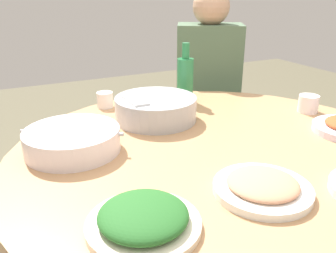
{
  "coord_description": "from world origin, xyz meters",
  "views": [
    {
      "loc": [
        0.82,
        -0.6,
        1.23
      ],
      "look_at": [
        -0.13,
        -0.12,
        0.8
      ],
      "focal_mm": 38.02,
      "sensor_mm": 36.0,
      "label": 1
    }
  ],
  "objects_px": {
    "rice_bowl": "(156,108)",
    "dish_greens": "(143,218)",
    "tea_cup_near": "(308,104)",
    "stool_for_diner_left": "(205,163)",
    "diner_left": "(208,74)",
    "round_dining_table": "(221,171)",
    "dish_shrimp": "(263,186)",
    "tea_cup_far": "(105,100)",
    "green_bottle": "(185,79)",
    "soup_bowl": "(73,141)"
  },
  "relations": [
    {
      "from": "diner_left",
      "to": "stool_for_diner_left",
      "type": "bearing_deg",
      "value": 0.0
    },
    {
      "from": "dish_shrimp",
      "to": "stool_for_diner_left",
      "type": "distance_m",
      "value": 1.27
    },
    {
      "from": "dish_shrimp",
      "to": "diner_left",
      "type": "relative_size",
      "value": 0.32
    },
    {
      "from": "dish_greens",
      "to": "diner_left",
      "type": "bearing_deg",
      "value": 141.48
    },
    {
      "from": "dish_shrimp",
      "to": "tea_cup_near",
      "type": "distance_m",
      "value": 0.69
    },
    {
      "from": "dish_shrimp",
      "to": "green_bottle",
      "type": "relative_size",
      "value": 0.95
    },
    {
      "from": "dish_greens",
      "to": "green_bottle",
      "type": "distance_m",
      "value": 0.89
    },
    {
      "from": "tea_cup_near",
      "to": "tea_cup_far",
      "type": "relative_size",
      "value": 1.18
    },
    {
      "from": "round_dining_table",
      "to": "stool_for_diner_left",
      "type": "distance_m",
      "value": 1.01
    },
    {
      "from": "tea_cup_near",
      "to": "stool_for_diner_left",
      "type": "bearing_deg",
      "value": -174.54
    },
    {
      "from": "rice_bowl",
      "to": "round_dining_table",
      "type": "bearing_deg",
      "value": 12.37
    },
    {
      "from": "soup_bowl",
      "to": "tea_cup_near",
      "type": "relative_size",
      "value": 3.67
    },
    {
      "from": "tea_cup_far",
      "to": "rice_bowl",
      "type": "bearing_deg",
      "value": 28.67
    },
    {
      "from": "round_dining_table",
      "to": "stool_for_diner_left",
      "type": "relative_size",
      "value": 2.88
    },
    {
      "from": "tea_cup_near",
      "to": "stool_for_diner_left",
      "type": "distance_m",
      "value": 0.85
    },
    {
      "from": "round_dining_table",
      "to": "tea_cup_near",
      "type": "height_order",
      "value": "tea_cup_near"
    },
    {
      "from": "soup_bowl",
      "to": "dish_shrimp",
      "type": "bearing_deg",
      "value": 38.97
    },
    {
      "from": "tea_cup_near",
      "to": "dish_shrimp",
      "type": "bearing_deg",
      "value": -55.37
    },
    {
      "from": "round_dining_table",
      "to": "rice_bowl",
      "type": "height_order",
      "value": "rice_bowl"
    },
    {
      "from": "rice_bowl",
      "to": "diner_left",
      "type": "xyz_separation_m",
      "value": [
        -0.45,
        0.53,
        -0.02
      ]
    },
    {
      "from": "tea_cup_far",
      "to": "soup_bowl",
      "type": "bearing_deg",
      "value": -30.57
    },
    {
      "from": "dish_shrimp",
      "to": "green_bottle",
      "type": "distance_m",
      "value": 0.76
    },
    {
      "from": "round_dining_table",
      "to": "green_bottle",
      "type": "relative_size",
      "value": 5.2
    },
    {
      "from": "rice_bowl",
      "to": "tea_cup_near",
      "type": "distance_m",
      "value": 0.62
    },
    {
      "from": "round_dining_table",
      "to": "dish_greens",
      "type": "distance_m",
      "value": 0.45
    },
    {
      "from": "tea_cup_far",
      "to": "diner_left",
      "type": "xyz_separation_m",
      "value": [
        -0.22,
        0.65,
        -0.0
      ]
    },
    {
      "from": "round_dining_table",
      "to": "green_bottle",
      "type": "distance_m",
      "value": 0.54
    },
    {
      "from": "diner_left",
      "to": "tea_cup_near",
      "type": "bearing_deg",
      "value": 5.46
    },
    {
      "from": "diner_left",
      "to": "round_dining_table",
      "type": "bearing_deg",
      "value": -29.85
    },
    {
      "from": "dish_shrimp",
      "to": "diner_left",
      "type": "bearing_deg",
      "value": 153.97
    },
    {
      "from": "rice_bowl",
      "to": "soup_bowl",
      "type": "relative_size",
      "value": 1.05
    },
    {
      "from": "rice_bowl",
      "to": "diner_left",
      "type": "bearing_deg",
      "value": 130.78
    },
    {
      "from": "green_bottle",
      "to": "tea_cup_near",
      "type": "distance_m",
      "value": 0.51
    },
    {
      "from": "dish_greens",
      "to": "dish_shrimp",
      "type": "xyz_separation_m",
      "value": [
        0.01,
        0.31,
        -0.01
      ]
    },
    {
      "from": "rice_bowl",
      "to": "tea_cup_far",
      "type": "relative_size",
      "value": 4.57
    },
    {
      "from": "rice_bowl",
      "to": "dish_shrimp",
      "type": "bearing_deg",
      "value": 2.0
    },
    {
      "from": "round_dining_table",
      "to": "tea_cup_far",
      "type": "xyz_separation_m",
      "value": [
        -0.57,
        -0.2,
        0.11
      ]
    },
    {
      "from": "round_dining_table",
      "to": "rice_bowl",
      "type": "xyz_separation_m",
      "value": [
        -0.34,
        -0.07,
        0.12
      ]
    },
    {
      "from": "soup_bowl",
      "to": "tea_cup_near",
      "type": "distance_m",
      "value": 0.93
    },
    {
      "from": "rice_bowl",
      "to": "tea_cup_far",
      "type": "height_order",
      "value": "rice_bowl"
    },
    {
      "from": "tea_cup_far",
      "to": "green_bottle",
      "type": "bearing_deg",
      "value": 76.7
    },
    {
      "from": "round_dining_table",
      "to": "tea_cup_near",
      "type": "bearing_deg",
      "value": 105.74
    },
    {
      "from": "tea_cup_near",
      "to": "round_dining_table",
      "type": "bearing_deg",
      "value": -74.26
    },
    {
      "from": "rice_bowl",
      "to": "tea_cup_near",
      "type": "relative_size",
      "value": 3.87
    },
    {
      "from": "rice_bowl",
      "to": "dish_greens",
      "type": "distance_m",
      "value": 0.65
    },
    {
      "from": "diner_left",
      "to": "soup_bowl",
      "type": "bearing_deg",
      "value": -55.89
    },
    {
      "from": "round_dining_table",
      "to": "soup_bowl",
      "type": "xyz_separation_m",
      "value": [
        -0.2,
        -0.42,
        0.11
      ]
    },
    {
      "from": "stool_for_diner_left",
      "to": "tea_cup_far",
      "type": "bearing_deg",
      "value": -71.14
    },
    {
      "from": "soup_bowl",
      "to": "diner_left",
      "type": "xyz_separation_m",
      "value": [
        -0.59,
        0.87,
        -0.01
      ]
    },
    {
      "from": "tea_cup_near",
      "to": "diner_left",
      "type": "distance_m",
      "value": 0.65
    }
  ]
}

